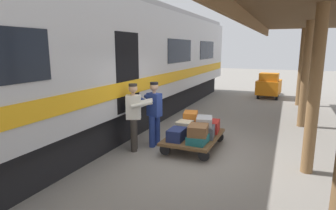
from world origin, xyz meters
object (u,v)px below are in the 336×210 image
suitcase_cream_canvas (185,124)px  suitcase_red_plastic (209,126)px  luggage_cart (194,137)px  suitcase_olive_duffel (184,131)px  train_car (81,66)px  suitcase_orange_carryall (191,116)px  suitcase_brown_leather (198,130)px  suitcase_tan_vintage (190,125)px  suitcase_teal_softside (198,139)px  porter_by_door (134,115)px  porter_in_overalls (154,112)px  baggage_tug (269,86)px  suitcase_navy_fabric (177,134)px  suitcase_slate_roller (204,131)px  suitcase_gray_aluminum (204,121)px

suitcase_cream_canvas → suitcase_red_plastic: bearing=-137.1°
luggage_cart → suitcase_olive_duffel: bearing=0.0°
luggage_cart → suitcase_red_plastic: size_ratio=3.17×
train_car → suitcase_orange_carryall: bearing=-160.7°
suitcase_red_plastic → suitcase_brown_leather: size_ratio=1.08×
suitcase_tan_vintage → train_car: bearing=18.8°
suitcase_red_plastic → luggage_cart: bearing=62.1°
suitcase_red_plastic → suitcase_tan_vintage: size_ratio=0.95×
suitcase_teal_softside → suitcase_cream_canvas: suitcase_cream_canvas is taller
suitcase_tan_vintage → suitcase_teal_softside: suitcase_tan_vintage is taller
luggage_cart → porter_by_door: bearing=29.0°
suitcase_teal_softside → suitcase_cream_canvas: 0.78m
suitcase_tan_vintage → porter_in_overalls: porter_in_overalls is taller
train_car → suitcase_brown_leather: 3.69m
baggage_tug → train_car: bearing=64.7°
suitcase_tan_vintage → suitcase_brown_leather: suitcase_brown_leather is taller
suitcase_navy_fabric → baggage_tug: bearing=-99.2°
suitcase_red_plastic → porter_in_overalls: porter_in_overalls is taller
suitcase_red_plastic → suitcase_orange_carryall: (0.55, -0.03, 0.21)m
suitcase_navy_fabric → suitcase_orange_carryall: 1.08m
suitcase_slate_roller → baggage_tug: 8.85m
suitcase_red_plastic → suitcase_brown_leather: bearing=89.7°
train_car → porter_by_door: size_ratio=12.60×
luggage_cart → suitcase_teal_softside: suitcase_teal_softside is taller
baggage_tug → suitcase_cream_canvas: bearing=80.3°
luggage_cart → suitcase_red_plastic: (-0.27, -0.52, 0.20)m
suitcase_slate_roller → porter_by_door: (1.60, 0.74, 0.44)m
suitcase_cream_canvas → porter_in_overalls: (0.76, 0.26, 0.33)m
luggage_cart → suitcase_olive_duffel: (0.27, 0.00, 0.14)m
suitcase_cream_canvas → porter_by_door: porter_by_door is taller
suitcase_tan_vintage → baggage_tug: 8.41m
train_car → suitcase_navy_fabric: (-2.86, 0.06, -1.58)m
suitcase_slate_roller → suitcase_teal_softside: suitcase_slate_roller is taller
suitcase_gray_aluminum → porter_by_door: 1.77m
train_car → suitcase_orange_carryall: 3.32m
porter_by_door → suitcase_olive_duffel: bearing=-145.1°
suitcase_gray_aluminum → suitcase_navy_fabric: bearing=45.9°
suitcase_red_plastic → suitcase_slate_roller: size_ratio=0.99×
suitcase_tan_vintage → suitcase_slate_roller: suitcase_slate_roller is taller
suitcase_orange_carryall → suitcase_slate_roller: bearing=135.5°
suitcase_brown_leather → suitcase_cream_canvas: bearing=-45.1°
suitcase_olive_duffel → suitcase_red_plastic: bearing=-136.6°
suitcase_cream_canvas → suitcase_navy_fabric: bearing=89.0°
suitcase_tan_vintage → suitcase_cream_canvas: suitcase_cream_canvas is taller
suitcase_navy_fabric → suitcase_gray_aluminum: (-0.53, -0.55, 0.26)m
luggage_cart → suitcase_orange_carryall: suitcase_orange_carryall is taller
suitcase_tan_vintage → suitcase_gray_aluminum: size_ratio=1.13×
train_car → baggage_tug: 10.34m
suitcase_cream_canvas → suitcase_tan_vintage: bearing=-89.0°
suitcase_teal_softside → suitcase_cream_canvas: (0.54, -0.53, 0.17)m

